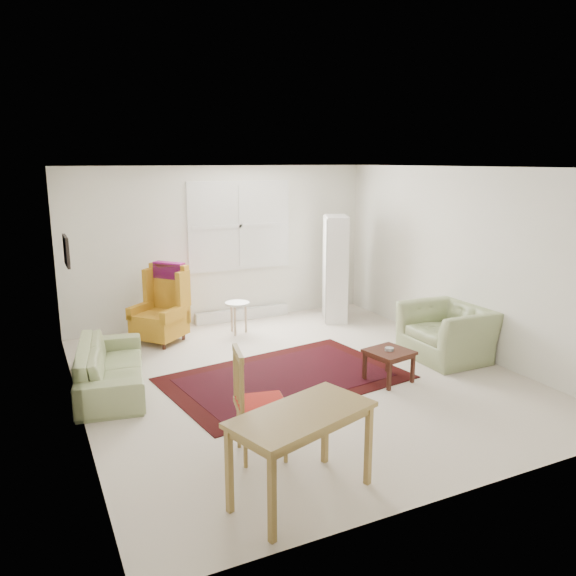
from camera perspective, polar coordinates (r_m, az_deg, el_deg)
name	(u,v)px	position (r m, az deg, el deg)	size (l,w,h in m)	color
room	(293,273)	(6.76, 0.47, 1.57)	(5.04, 5.54, 2.51)	beige
rug	(285,377)	(6.87, -0.30, -9.06)	(2.77, 1.78, 0.03)	black
sofa	(110,358)	(6.80, -17.60, -6.76)	(1.81, 0.71, 0.73)	#8B9865
armchair	(448,327)	(7.74, 15.99, -3.84)	(1.09, 0.95, 0.85)	#8B9865
wingback_chair	(158,304)	(8.23, -13.03, -1.63)	(0.65, 0.69, 1.13)	#BB811C
coffee_table	(389,366)	(6.83, 10.18, -7.78)	(0.48, 0.48, 0.39)	#411D14
stool	(238,318)	(8.56, -5.15, -3.01)	(0.37, 0.37, 0.49)	white
cabinet	(336,269)	(9.17, 4.86, 1.99)	(0.36, 0.69, 1.71)	white
desk	(302,455)	(4.51, 1.41, -16.62)	(1.14, 0.57, 0.72)	olive
desk_chair	(261,403)	(5.03, -2.72, -11.55)	(0.44, 0.44, 1.00)	olive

